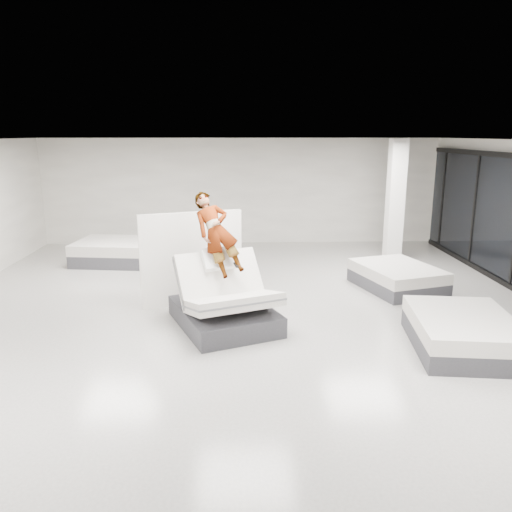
% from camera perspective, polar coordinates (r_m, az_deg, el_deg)
% --- Properties ---
extents(room, '(14.00, 14.04, 3.20)m').
position_cam_1_polar(room, '(8.46, -1.43, 2.05)').
color(room, '#BAB6AF').
rests_on(room, ground).
extents(hero_bed, '(2.14, 2.41, 1.36)m').
position_cam_1_polar(hero_bed, '(8.83, -3.59, -5.54)').
color(hero_bed, '#39393E').
rests_on(hero_bed, floor).
extents(person, '(1.15, 1.72, 1.11)m').
position_cam_1_polar(person, '(8.89, -4.45, 0.51)').
color(person, slate).
rests_on(person, hero_bed).
extents(remote, '(0.10, 0.15, 0.08)m').
position_cam_1_polar(remote, '(8.70, -2.29, -1.04)').
color(remote, black).
rests_on(remote, person).
extents(divider_panel, '(1.96, 0.76, 1.86)m').
position_cam_1_polar(divider_panel, '(9.90, -7.33, -0.31)').
color(divider_panel, white).
rests_on(divider_panel, floor).
extents(flat_bed_right_far, '(1.90, 2.22, 0.52)m').
position_cam_1_polar(flat_bed_right_far, '(11.37, 15.82, -2.35)').
color(flat_bed_right_far, '#39393E').
rests_on(flat_bed_right_far, floor).
extents(flat_bed_right_near, '(1.73, 2.16, 0.55)m').
position_cam_1_polar(flat_bed_right_near, '(8.60, 22.54, -8.09)').
color(flat_bed_right_near, '#39393E').
rests_on(flat_bed_right_near, floor).
extents(flat_bed_left_far, '(2.33, 1.86, 0.59)m').
position_cam_1_polar(flat_bed_left_far, '(13.65, -15.35, 0.50)').
color(flat_bed_left_far, '#39393E').
rests_on(flat_bed_left_far, floor).
extents(column, '(0.40, 0.40, 3.20)m').
position_cam_1_polar(column, '(13.53, 15.61, 5.99)').
color(column, white).
rests_on(column, floor).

